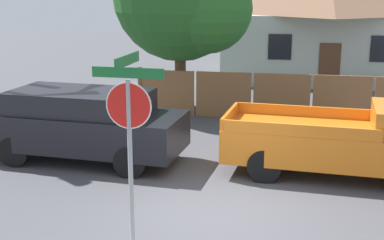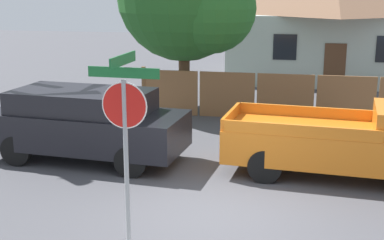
{
  "view_description": "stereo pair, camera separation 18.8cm",
  "coord_description": "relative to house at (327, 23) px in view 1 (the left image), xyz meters",
  "views": [
    {
      "loc": [
        1.31,
        -9.7,
        4.36
      ],
      "look_at": [
        -0.67,
        1.09,
        1.6
      ],
      "focal_mm": 50.0,
      "sensor_mm": 36.0,
      "label": 1
    },
    {
      "loc": [
        1.5,
        -9.67,
        4.36
      ],
      "look_at": [
        -0.67,
        1.09,
        1.6
      ],
      "focal_mm": 50.0,
      "sensor_mm": 36.0,
      "label": 2
    }
  ],
  "objects": [
    {
      "name": "ground_plane",
      "position": [
        -2.98,
        -17.35,
        -2.62
      ],
      "size": [
        80.0,
        80.0,
        0.0
      ],
      "primitive_type": "plane",
      "color": "#47474C"
    },
    {
      "name": "red_suv",
      "position": [
        -6.71,
        -14.67,
        -1.62
      ],
      "size": [
        5.09,
        2.41,
        1.82
      ],
      "rotation": [
        0.0,
        0.0,
        -0.08
      ],
      "color": "black",
      "rests_on": "ground"
    },
    {
      "name": "house",
      "position": [
        0.0,
        0.0,
        0.0
      ],
      "size": [
        10.19,
        7.82,
        5.05
      ],
      "color": "#B2C1B7",
      "rests_on": "ground"
    },
    {
      "name": "stop_sign",
      "position": [
        -3.89,
        -19.95,
        -0.26
      ],
      "size": [
        1.06,
        0.95,
        3.44
      ],
      "rotation": [
        0.0,
        0.0,
        -0.04
      ],
      "color": "gray",
      "rests_on": "ground"
    },
    {
      "name": "wooden_fence",
      "position": [
        0.06,
        -9.36,
        -1.84
      ],
      "size": [
        13.77,
        0.12,
        1.65
      ],
      "color": "brown",
      "rests_on": "ground"
    },
    {
      "name": "orange_pickup",
      "position": [
        -0.15,
        -14.69,
        -1.75
      ],
      "size": [
        5.59,
        2.46,
        1.75
      ],
      "rotation": [
        0.0,
        0.0,
        -0.08
      ],
      "color": "orange",
      "rests_on": "ground"
    }
  ]
}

